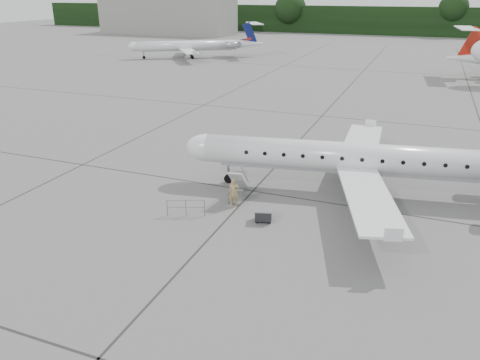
% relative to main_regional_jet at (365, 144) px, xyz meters
% --- Properties ---
extents(ground, '(320.00, 320.00, 0.00)m').
position_rel_main_regional_jet_xyz_m(ground, '(-2.16, -7.82, -3.39)').
color(ground, slate).
rests_on(ground, ground).
extents(treeline, '(260.00, 4.00, 8.00)m').
position_rel_main_regional_jet_xyz_m(treeline, '(-2.16, 122.18, 0.61)').
color(treeline, black).
rests_on(treeline, ground).
extents(terminal_building, '(40.00, 14.00, 10.00)m').
position_rel_main_regional_jet_xyz_m(terminal_building, '(-72.16, 102.18, 1.61)').
color(terminal_building, gray).
rests_on(terminal_building, ground).
extents(main_regional_jet, '(29.34, 23.31, 6.79)m').
position_rel_main_regional_jet_xyz_m(main_regional_jet, '(0.00, 0.00, 0.00)').
color(main_regional_jet, silver).
rests_on(main_regional_jet, ground).
extents(airstair, '(1.27, 2.63, 2.13)m').
position_rel_main_regional_jet_xyz_m(airstair, '(-7.22, -3.55, -2.33)').
color(airstair, silver).
rests_on(airstair, ground).
extents(passenger, '(0.74, 0.56, 1.82)m').
position_rel_main_regional_jet_xyz_m(passenger, '(-6.98, -4.94, -2.48)').
color(passenger, '#9B7F54').
rests_on(passenger, ground).
extents(safety_railing, '(2.08, 0.88, 1.00)m').
position_rel_main_regional_jet_xyz_m(safety_railing, '(-9.12, -7.19, -2.89)').
color(safety_railing, gray).
rests_on(safety_railing, ground).
extents(baggage_cart, '(1.11, 0.99, 0.81)m').
position_rel_main_regional_jet_xyz_m(baggage_cart, '(-4.63, -6.20, -2.99)').
color(baggage_cart, black).
rests_on(baggage_cart, ground).
extents(bg_regional_left, '(30.74, 28.24, 6.57)m').
position_rel_main_regional_jet_xyz_m(bg_regional_left, '(-41.22, 54.87, -0.11)').
color(bg_regional_left, silver).
rests_on(bg_regional_left, ground).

